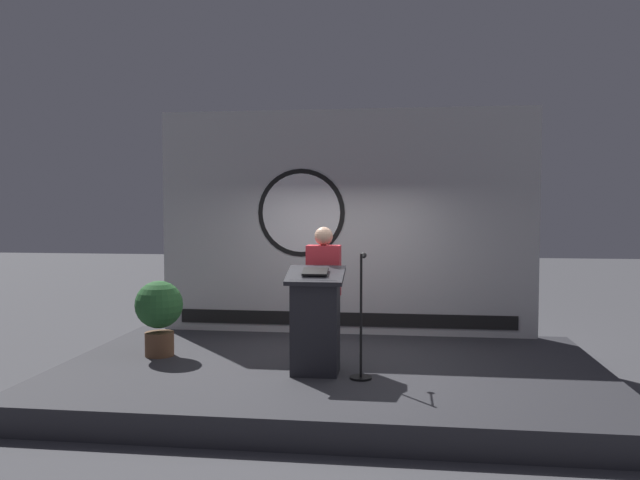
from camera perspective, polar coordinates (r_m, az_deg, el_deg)
name	(u,v)px	position (r m, az deg, el deg)	size (l,w,h in m)	color
ground_plane	(331,389)	(7.75, 0.97, -13.29)	(40.00, 40.00, 0.00)	#4C4C51
stage_platform	(331,377)	(7.70, 0.97, -12.22)	(6.40, 4.00, 0.30)	#333338
banner_display	(344,223)	(9.28, 2.15, 1.54)	(5.51, 0.12, 3.29)	silver
podium	(315,322)	(7.13, -0.42, -7.44)	(0.64, 0.49, 1.20)	#26262B
speaker_person	(324,294)	(7.56, 0.33, -4.89)	(0.40, 0.26, 1.64)	black
microphone_stand	(361,334)	(7.01, 3.75, -8.46)	(0.24, 0.58, 1.37)	black
potted_plant	(159,311)	(8.22, -14.32, -6.19)	(0.60, 0.60, 0.95)	brown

